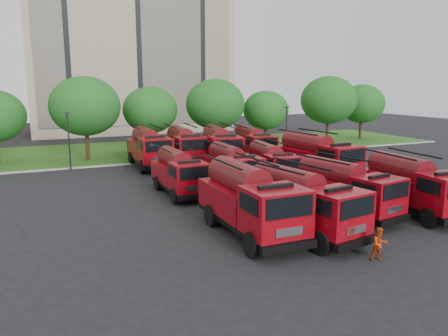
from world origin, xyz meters
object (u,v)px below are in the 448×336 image
at_px(firefighter_5, 381,181).
at_px(fire_truck_5, 232,167).
at_px(firefighter_3, 439,196).
at_px(fire_truck_2, 344,189).
at_px(fire_truck_7, 316,157).
at_px(fire_truck_8, 149,148).
at_px(fire_truck_4, 179,172).
at_px(firefighter_4, 285,210).
at_px(fire_truck_0, 249,200).
at_px(fire_truck_10, 219,147).
at_px(fire_truck_6, 270,164).
at_px(fire_truck_1, 301,202).
at_px(firefighter_0, 369,229).
at_px(fire_truck_9, 184,146).
at_px(firefighter_1, 378,260).
at_px(fire_truck_11, 253,144).
at_px(fire_truck_3, 413,185).

bearing_deg(firefighter_5, fire_truck_5, -1.79).
bearing_deg(firefighter_3, fire_truck_2, -13.40).
height_order(fire_truck_7, firefighter_3, fire_truck_7).
relative_size(fire_truck_2, fire_truck_8, 0.93).
relative_size(fire_truck_4, fire_truck_8, 0.86).
distance_m(fire_truck_2, fire_truck_7, 9.56).
xyz_separation_m(fire_truck_8, firefighter_4, (3.99, -17.03, -1.76)).
xyz_separation_m(fire_truck_5, firefighter_3, (11.82, -8.00, -1.54)).
height_order(fire_truck_0, firefighter_3, fire_truck_0).
xyz_separation_m(fire_truck_5, fire_truck_10, (2.47, 8.14, 0.27)).
bearing_deg(fire_truck_6, fire_truck_10, 101.45).
distance_m(fire_truck_1, fire_truck_5, 10.64).
relative_size(fire_truck_10, firefighter_3, 4.83).
xyz_separation_m(fire_truck_0, firefighter_3, (15.30, 1.56, -1.77)).
bearing_deg(fire_truck_7, fire_truck_8, 131.18).
bearing_deg(firefighter_3, fire_truck_1, -7.75).
bearing_deg(fire_truck_8, firefighter_4, -75.86).
bearing_deg(fire_truck_4, firefighter_0, -58.96).
distance_m(fire_truck_9, firefighter_0, 21.72).
height_order(fire_truck_2, firefighter_3, fire_truck_2).
bearing_deg(firefighter_5, fire_truck_2, 46.72).
relative_size(fire_truck_4, firefighter_0, 4.14).
relative_size(fire_truck_9, fire_truck_10, 0.95).
xyz_separation_m(fire_truck_6, firefighter_1, (-3.02, -14.66, -1.52)).
height_order(fire_truck_8, fire_truck_11, fire_truck_8).
distance_m(fire_truck_6, fire_truck_8, 12.45).
height_order(fire_truck_4, fire_truck_11, fire_truck_11).
distance_m(fire_truck_1, fire_truck_2, 4.43).
distance_m(fire_truck_8, firefighter_1, 25.49).
bearing_deg(fire_truck_4, firefighter_1, -73.62).
xyz_separation_m(firefighter_4, firefighter_5, (11.24, 3.98, 0.00)).
height_order(fire_truck_1, fire_truck_10, fire_truck_10).
distance_m(fire_truck_7, fire_truck_8, 15.13).
height_order(fire_truck_6, firefighter_3, fire_truck_6).
bearing_deg(fire_truck_0, fire_truck_7, 41.02).
distance_m(fire_truck_6, fire_truck_9, 10.71).
bearing_deg(fire_truck_9, firefighter_5, -42.38).
relative_size(fire_truck_6, fire_truck_11, 0.92).
height_order(fire_truck_2, fire_truck_6, fire_truck_2).
xyz_separation_m(fire_truck_0, fire_truck_6, (6.63, 9.39, -0.26)).
height_order(fire_truck_0, fire_truck_9, fire_truck_0).
height_order(fire_truck_4, fire_truck_5, fire_truck_5).
relative_size(fire_truck_3, fire_truck_4, 1.11).
bearing_deg(firefighter_3, fire_truck_3, 4.38).
relative_size(firefighter_0, firefighter_5, 0.96).
bearing_deg(fire_truck_3, firefighter_0, -157.84).
height_order(fire_truck_6, firefighter_1, fire_truck_6).
relative_size(fire_truck_0, firefighter_3, 4.53).
distance_m(fire_truck_4, fire_truck_8, 10.62).
distance_m(fire_truck_3, fire_truck_7, 9.80).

